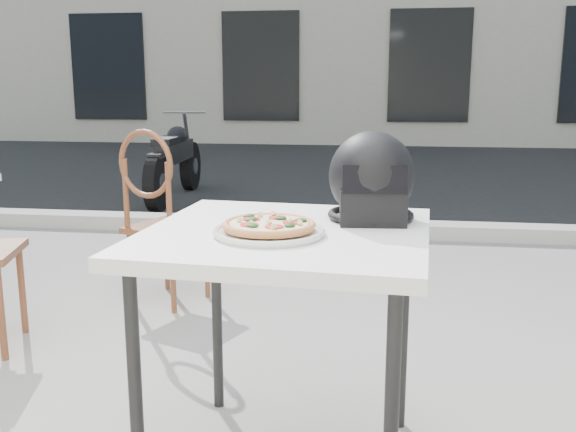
# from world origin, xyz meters

# --- Properties ---
(ground) EXTENTS (80.00, 80.00, 0.00)m
(ground) POSITION_xyz_m (0.00, 0.00, 0.00)
(ground) COLOR gray
(ground) RESTS_ON ground
(street_asphalt) EXTENTS (30.00, 8.00, 0.00)m
(street_asphalt) POSITION_xyz_m (0.00, 7.00, 0.00)
(street_asphalt) COLOR black
(street_asphalt) RESTS_ON ground
(curb) EXTENTS (30.00, 0.25, 0.12)m
(curb) POSITION_xyz_m (0.00, 3.00, 0.06)
(curb) COLOR #A7A39C
(curb) RESTS_ON ground
(cafe_table_main) EXTENTS (0.93, 0.93, 0.82)m
(cafe_table_main) POSITION_xyz_m (0.47, -0.42, 0.75)
(cafe_table_main) COLOR white
(cafe_table_main) RESTS_ON ground
(plate) EXTENTS (0.37, 0.37, 0.02)m
(plate) POSITION_xyz_m (0.43, -0.50, 0.83)
(plate) COLOR silver
(plate) RESTS_ON cafe_table_main
(pizza) EXTENTS (0.31, 0.31, 0.03)m
(pizza) POSITION_xyz_m (0.43, -0.50, 0.85)
(pizza) COLOR #D38A4D
(pizza) RESTS_ON plate
(helmet) EXTENTS (0.31, 0.32, 0.29)m
(helmet) POSITION_xyz_m (0.73, -0.24, 0.95)
(helmet) COLOR black
(helmet) RESTS_ON cafe_table_main
(cafe_chair_main) EXTENTS (0.51, 0.51, 1.02)m
(cafe_chair_main) POSITION_xyz_m (-0.48, 1.10, 0.57)
(cafe_chair_main) COLOR brown
(cafe_chair_main) RESTS_ON ground
(motorcycle) EXTENTS (0.50, 1.92, 0.96)m
(motorcycle) POSITION_xyz_m (-1.47, 4.44, 0.42)
(motorcycle) COLOR black
(motorcycle) RESTS_ON street_asphalt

